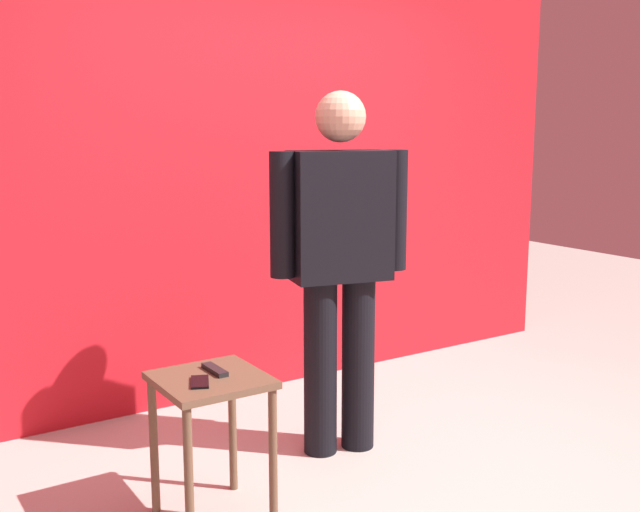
{
  "coord_description": "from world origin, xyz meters",
  "views": [
    {
      "loc": [
        -2.2,
        -2.44,
        1.65
      ],
      "look_at": [
        -0.26,
        0.55,
        1.02
      ],
      "focal_mm": 42.45,
      "sensor_mm": 36.0,
      "label": 1
    }
  ],
  "objects_px": {
    "side_table": "(211,406)",
    "tv_remote": "(215,370)",
    "cell_phone": "(200,382)",
    "standing_person": "(340,255)"
  },
  "relations": [
    {
      "from": "cell_phone",
      "to": "tv_remote",
      "type": "relative_size",
      "value": 0.85
    },
    {
      "from": "side_table",
      "to": "tv_remote",
      "type": "distance_m",
      "value": 0.15
    },
    {
      "from": "cell_phone",
      "to": "tv_remote",
      "type": "bearing_deg",
      "value": 64.02
    },
    {
      "from": "side_table",
      "to": "tv_remote",
      "type": "xyz_separation_m",
      "value": [
        0.04,
        0.04,
        0.14
      ]
    },
    {
      "from": "side_table",
      "to": "cell_phone",
      "type": "xyz_separation_m",
      "value": [
        -0.07,
        -0.05,
        0.13
      ]
    },
    {
      "from": "side_table",
      "to": "tv_remote",
      "type": "relative_size",
      "value": 3.67
    },
    {
      "from": "standing_person",
      "to": "cell_phone",
      "type": "xyz_separation_m",
      "value": [
        -0.9,
        -0.33,
        -0.38
      ]
    },
    {
      "from": "standing_person",
      "to": "tv_remote",
      "type": "distance_m",
      "value": 0.91
    },
    {
      "from": "standing_person",
      "to": "cell_phone",
      "type": "bearing_deg",
      "value": -159.84
    },
    {
      "from": "side_table",
      "to": "cell_phone",
      "type": "distance_m",
      "value": 0.16
    }
  ]
}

